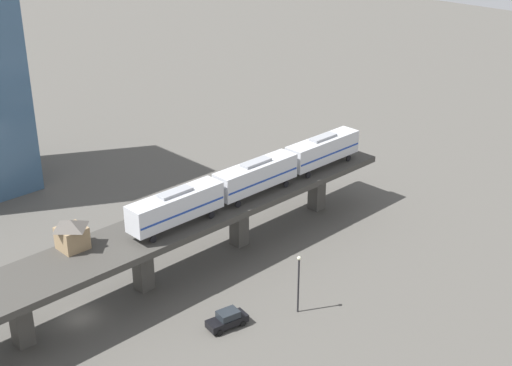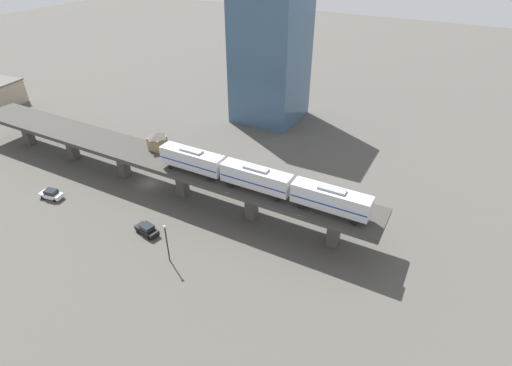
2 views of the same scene
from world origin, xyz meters
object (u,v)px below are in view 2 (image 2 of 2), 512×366
object	(u,v)px
signal_hut	(157,141)
street_car_white	(51,194)
subway_train	(256,178)
delivery_truck	(244,177)
street_car_black	(147,229)
office_tower	(271,49)
street_lamp	(167,240)

from	to	relation	value
signal_hut	street_car_white	size ratio (longest dim) A/B	0.73
subway_train	signal_hut	size ratio (longest dim) A/B	10.94
signal_hut	delivery_truck	distance (m)	18.31
signal_hut	street_car_black	xyz separation A→B (m)	(-14.68, -8.86, -7.91)
office_tower	street_car_black	bearing A→B (deg)	-175.66
street_lamp	subway_train	bearing A→B (deg)	-27.84
delivery_truck	street_lamp	distance (m)	24.36
subway_train	delivery_truck	size ratio (longest dim) A/B	4.97
signal_hut	office_tower	size ratio (longest dim) A/B	0.09
street_car_white	office_tower	distance (m)	59.82
subway_train	street_car_white	distance (m)	40.51
subway_train	street_car_black	distance (m)	20.36
street_car_white	street_lamp	xyz separation A→B (m)	(-2.69, -30.36, 3.17)
subway_train	street_lamp	bearing A→B (deg)	152.16
street_car_black	delivery_truck	bearing A→B (deg)	-18.06
street_car_black	delivery_truck	distance (m)	22.03
signal_hut	office_tower	world-z (taller)	office_tower
subway_train	street_lamp	world-z (taller)	subway_train
signal_hut	office_tower	distance (m)	40.16
street_car_white	delivery_truck	size ratio (longest dim) A/B	0.62
signal_hut	delivery_truck	bearing A→B (deg)	-68.26
street_car_black	street_lamp	bearing A→B (deg)	-114.22
street_lamp	office_tower	size ratio (longest dim) A/B	0.19
street_lamp	street_car_black	bearing A→B (deg)	65.78
office_tower	delivery_truck	bearing A→B (deg)	-161.51
subway_train	delivery_truck	world-z (taller)	subway_train
street_car_white	street_car_black	distance (m)	23.01
delivery_truck	office_tower	world-z (taller)	office_tower
street_car_black	delivery_truck	xyz separation A→B (m)	(20.93, -6.83, 0.82)
subway_train	office_tower	xyz separation A→B (m)	(42.60, 18.92, 8.41)
subway_train	street_car_black	bearing A→B (deg)	126.26
street_lamp	street_car_white	bearing A→B (deg)	84.93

